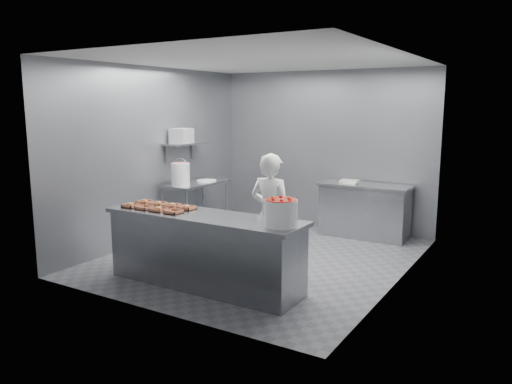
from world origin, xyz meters
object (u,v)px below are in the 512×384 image
tray_6 (173,206)px  prep_table (196,200)px  service_counter (204,250)px  tray_7 (187,208)px  tray_1 (145,207)px  tray_4 (145,202)px  glaze_bucket (181,174)px  tray_5 (158,204)px  tray_0 (131,205)px  tray_3 (174,212)px  appliance (182,136)px  worker (271,215)px  tray_2 (159,209)px  strawberry_tub (281,212)px  back_counter (364,210)px

tray_6 → prep_table: bearing=120.1°
service_counter → prep_table: bearing=130.2°
prep_table → tray_7: (1.29, -1.82, 0.33)m
prep_table → tray_1: tray_1 is taller
tray_4 → glaze_bucket: (-0.53, 1.38, 0.17)m
tray_4 → tray_5: same height
glaze_bucket → tray_0: bearing=-72.2°
tray_6 → tray_7: (0.24, 0.00, 0.00)m
tray_3 → appliance: 2.56m
worker → glaze_bucket: (-2.10, 0.73, 0.30)m
tray_2 → strawberry_tub: strawberry_tub is taller
tray_1 → tray_6: size_ratio=1.00×
tray_7 → service_counter: bearing=-20.2°
tray_2 → back_counter: bearing=66.1°
back_counter → tray_7: 3.40m
service_counter → prep_table: 2.56m
tray_2 → tray_3: bearing=0.0°
prep_table → tray_1: bearing=-68.6°
tray_2 → glaze_bucket: bearing=121.5°
tray_5 → strawberry_tub: size_ratio=0.52×
tray_4 → tray_0: bearing=-90.0°
strawberry_tub → glaze_bucket: size_ratio=0.80×
back_counter → tray_5: size_ratio=8.01×
prep_table → tray_5: bearing=-65.9°
tray_5 → strawberry_tub: (1.92, -0.17, 0.14)m
back_counter → tray_3: 3.64m
tray_6 → glaze_bucket: (-1.01, 1.38, 0.17)m
tray_7 → appliance: bearing=130.9°
back_counter → tray_2: bearing=-113.9°
tray_0 → tray_7: bearing=19.9°
tray_2 → tray_6: same height
service_counter → back_counter: bearing=74.5°
tray_3 → appliance: bearing=126.9°
glaze_bucket → appliance: size_ratio=1.38×
prep_table → tray_3: bearing=-58.1°
tray_0 → tray_4: 0.26m
tray_6 → appliance: size_ratio=0.57×
tray_3 → glaze_bucket: size_ratio=0.41×
tray_4 → worker: 1.70m
tray_0 → tray_3: size_ratio=1.00×
tray_6 → appliance: bearing=125.9°
tray_4 → tray_7: size_ratio=1.00×
tray_3 → strawberry_tub: bearing=3.8°
service_counter → tray_7: (-0.36, 0.13, 0.47)m
appliance → tray_0: bearing=-74.4°
service_counter → worker: (0.49, 0.78, 0.35)m
strawberry_tub → tray_6: bearing=174.3°
prep_table → tray_4: (0.57, -1.82, 0.33)m
strawberry_tub → appliance: (-2.90, 1.86, 0.63)m
prep_table → tray_6: (1.05, -1.82, 0.33)m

